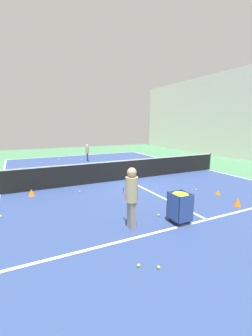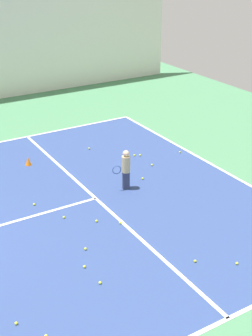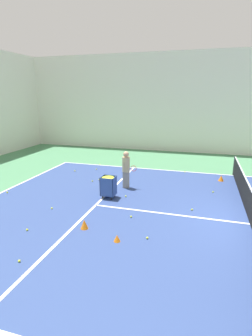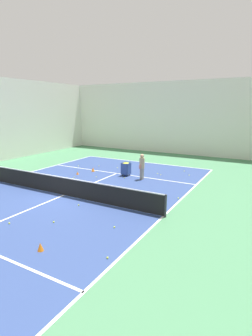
# 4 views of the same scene
# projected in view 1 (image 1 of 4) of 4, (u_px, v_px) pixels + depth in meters

# --- Properties ---
(ground_plane) EXTENTS (36.12, 36.12, 0.00)m
(ground_plane) POSITION_uv_depth(u_px,v_px,m) (126.00, 180.00, 12.04)
(ground_plane) COLOR #477F56
(court_playing_area) EXTENTS (11.93, 20.79, 0.00)m
(court_playing_area) POSITION_uv_depth(u_px,v_px,m) (126.00, 180.00, 12.04)
(court_playing_area) COLOR navy
(court_playing_area) RESTS_ON ground
(line_baseline_near) EXTENTS (11.93, 0.10, 0.00)m
(line_baseline_near) POSITION_uv_depth(u_px,v_px,m) (77.00, 155.00, 21.18)
(line_baseline_near) COLOR white
(line_baseline_near) RESTS_ON ground
(line_sideline_left) EXTENTS (0.10, 20.79, 0.00)m
(line_sideline_left) POSITION_uv_depth(u_px,v_px,m) (208.00, 170.00, 14.64)
(line_sideline_left) COLOR white
(line_sideline_left) RESTS_ON ground
(line_service_near) EXTENTS (11.93, 0.10, 0.00)m
(line_service_near) POSITION_uv_depth(u_px,v_px,m) (93.00, 163.00, 17.07)
(line_service_near) COLOR white
(line_service_near) RESTS_ON ground
(line_service_far) EXTENTS (11.93, 0.10, 0.00)m
(line_service_far) POSITION_uv_depth(u_px,v_px,m) (207.00, 220.00, 7.02)
(line_service_far) COLOR white
(line_service_far) RESTS_ON ground
(line_centre_service) EXTENTS (0.10, 11.43, 0.00)m
(line_centre_service) POSITION_uv_depth(u_px,v_px,m) (126.00, 180.00, 12.04)
(line_centre_service) COLOR white
(line_centre_service) RESTS_ON ground
(tennis_net) EXTENTS (12.23, 0.10, 1.07)m
(tennis_net) POSITION_uv_depth(u_px,v_px,m) (126.00, 170.00, 11.94)
(tennis_net) COLOR #2D2D33
(tennis_net) RESTS_ON ground
(player_near_baseline) EXTENTS (0.32, 0.62, 1.33)m
(player_near_baseline) POSITION_uv_depth(u_px,v_px,m) (87.00, 152.00, 17.88)
(player_near_baseline) COLOR #2D3351
(player_near_baseline) RESTS_ON ground
(coach_at_net) EXTENTS (0.37, 0.68, 1.77)m
(coach_at_net) POSITION_uv_depth(u_px,v_px,m) (132.00, 194.00, 6.30)
(coach_at_net) COLOR gray
(coach_at_net) RESTS_ON ground
(ball_cart) EXTENTS (0.53, 0.59, 0.96)m
(ball_cart) POSITION_uv_depth(u_px,v_px,m) (180.00, 202.00, 6.68)
(ball_cart) COLOR #2D478C
(ball_cart) RESTS_ON ground
(training_cone_0) EXTENTS (0.28, 0.28, 0.29)m
(training_cone_0) POSITION_uv_depth(u_px,v_px,m) (31.00, 192.00, 9.32)
(training_cone_0) COLOR orange
(training_cone_0) RESTS_ON ground
(training_cone_1) EXTENTS (0.22, 0.22, 0.30)m
(training_cone_1) POSITION_uv_depth(u_px,v_px,m) (48.00, 167.00, 14.77)
(training_cone_1) COLOR orange
(training_cone_1) RESTS_ON ground
(training_cone_2) EXTENTS (0.21, 0.21, 0.21)m
(training_cone_2) POSITION_uv_depth(u_px,v_px,m) (218.00, 192.00, 9.50)
(training_cone_2) COLOR orange
(training_cone_2) RESTS_ON ground
(training_cone_3) EXTENTS (0.26, 0.26, 0.32)m
(training_cone_3) POSITION_uv_depth(u_px,v_px,m) (237.00, 202.00, 8.16)
(training_cone_3) COLOR orange
(training_cone_3) RESTS_ON ground
(tennis_ball_1) EXTENTS (0.07, 0.07, 0.07)m
(tennis_ball_1) POSITION_uv_depth(u_px,v_px,m) (80.00, 192.00, 9.79)
(tennis_ball_1) COLOR yellow
(tennis_ball_1) RESTS_ON ground
(tennis_ball_2) EXTENTS (0.07, 0.07, 0.07)m
(tennis_ball_2) POSITION_uv_depth(u_px,v_px,m) (71.00, 159.00, 19.06)
(tennis_ball_2) COLOR yellow
(tennis_ball_2) RESTS_ON ground
(tennis_ball_3) EXTENTS (0.07, 0.07, 0.07)m
(tennis_ball_3) POSITION_uv_depth(u_px,v_px,m) (9.00, 174.00, 13.16)
(tennis_ball_3) COLOR yellow
(tennis_ball_3) RESTS_ON ground
(tennis_ball_6) EXTENTS (0.07, 0.07, 0.07)m
(tennis_ball_6) POSITION_uv_depth(u_px,v_px,m) (82.00, 159.00, 18.62)
(tennis_ball_6) COLOR yellow
(tennis_ball_6) RESTS_ON ground
(tennis_ball_7) EXTENTS (0.07, 0.07, 0.07)m
(tennis_ball_7) POSITION_uv_depth(u_px,v_px,m) (128.00, 163.00, 16.75)
(tennis_ball_7) COLOR yellow
(tennis_ball_7) RESTS_ON ground
(tennis_ball_9) EXTENTS (0.07, 0.07, 0.07)m
(tennis_ball_9) POSITION_uv_depth(u_px,v_px,m) (93.00, 167.00, 15.25)
(tennis_ball_9) COLOR yellow
(tennis_ball_9) RESTS_ON ground
(tennis_ball_12) EXTENTS (0.07, 0.07, 0.07)m
(tennis_ball_12) POSITION_uv_depth(u_px,v_px,m) (1.00, 216.00, 7.21)
(tennis_ball_12) COLOR yellow
(tennis_ball_12) RESTS_ON ground
(tennis_ball_13) EXTENTS (0.07, 0.07, 0.07)m
(tennis_ball_13) POSITION_uv_depth(u_px,v_px,m) (159.00, 267.00, 4.64)
(tennis_ball_13) COLOR yellow
(tennis_ball_13) RESTS_ON ground
(tennis_ball_14) EXTENTS (0.07, 0.07, 0.07)m
(tennis_ball_14) POSITION_uv_depth(u_px,v_px,m) (30.00, 180.00, 11.82)
(tennis_ball_14) COLOR yellow
(tennis_ball_14) RESTS_ON ground
(tennis_ball_15) EXTENTS (0.07, 0.07, 0.07)m
(tennis_ball_15) POSITION_uv_depth(u_px,v_px,m) (106.00, 165.00, 16.15)
(tennis_ball_15) COLOR yellow
(tennis_ball_15) RESTS_ON ground
(tennis_ball_17) EXTENTS (0.07, 0.07, 0.07)m
(tennis_ball_17) POSITION_uv_depth(u_px,v_px,m) (168.00, 165.00, 15.97)
(tennis_ball_17) COLOR yellow
(tennis_ball_17) RESTS_ON ground
(tennis_ball_18) EXTENTS (0.07, 0.07, 0.07)m
(tennis_ball_18) POSITION_uv_depth(u_px,v_px,m) (89.00, 179.00, 12.00)
(tennis_ball_18) COLOR yellow
(tennis_ball_18) RESTS_ON ground
(tennis_ball_19) EXTENTS (0.07, 0.07, 0.07)m
(tennis_ball_19) POSITION_uv_depth(u_px,v_px,m) (113.00, 161.00, 17.70)
(tennis_ball_19) COLOR yellow
(tennis_ball_19) RESTS_ON ground
(tennis_ball_21) EXTENTS (0.07, 0.07, 0.07)m
(tennis_ball_21) POSITION_uv_depth(u_px,v_px,m) (164.00, 167.00, 15.35)
(tennis_ball_21) COLOR yellow
(tennis_ball_21) RESTS_ON ground
(tennis_ball_22) EXTENTS (0.07, 0.07, 0.07)m
(tennis_ball_22) POSITION_uv_depth(u_px,v_px,m) (146.00, 163.00, 17.07)
(tennis_ball_22) COLOR yellow
(tennis_ball_22) RESTS_ON ground
(tennis_ball_23) EXTENTS (0.07, 0.07, 0.07)m
(tennis_ball_23) POSITION_uv_depth(u_px,v_px,m) (42.00, 163.00, 16.91)
(tennis_ball_23) COLOR yellow
(tennis_ball_23) RESTS_ON ground
(tennis_ball_24) EXTENTS (0.07, 0.07, 0.07)m
(tennis_ball_24) POSITION_uv_depth(u_px,v_px,m) (138.00, 163.00, 16.72)
(tennis_ball_24) COLOR yellow
(tennis_ball_24) RESTS_ON ground
(tennis_ball_25) EXTENTS (0.07, 0.07, 0.07)m
(tennis_ball_25) POSITION_uv_depth(u_px,v_px,m) (139.00, 265.00, 4.71)
(tennis_ball_25) COLOR yellow
(tennis_ball_25) RESTS_ON ground
(tennis_ball_26) EXTENTS (0.07, 0.07, 0.07)m
(tennis_ball_26) POSITION_uv_depth(u_px,v_px,m) (59.00, 159.00, 18.74)
(tennis_ball_26) COLOR yellow
(tennis_ball_26) RESTS_ON ground
(tennis_ball_27) EXTENTS (0.07, 0.07, 0.07)m
(tennis_ball_27) POSITION_uv_depth(u_px,v_px,m) (58.00, 160.00, 18.53)
(tennis_ball_27) COLOR yellow
(tennis_ball_27) RESTS_ON ground
(tennis_ball_28) EXTENTS (0.07, 0.07, 0.07)m
(tennis_ball_28) POSITION_uv_depth(u_px,v_px,m) (74.00, 172.00, 13.68)
(tennis_ball_28) COLOR yellow
(tennis_ball_28) RESTS_ON ground
(tennis_ball_29) EXTENTS (0.07, 0.07, 0.07)m
(tennis_ball_29) POSITION_uv_depth(u_px,v_px,m) (134.00, 190.00, 10.05)
(tennis_ball_29) COLOR yellow
(tennis_ball_29) RESTS_ON ground
(tennis_ball_30) EXTENTS (0.07, 0.07, 0.07)m
(tennis_ball_30) POSITION_uv_depth(u_px,v_px,m) (137.00, 156.00, 20.35)
(tennis_ball_30) COLOR yellow
(tennis_ball_30) RESTS_ON ground
(tennis_ball_32) EXTENTS (0.07, 0.07, 0.07)m
(tennis_ball_32) POSITION_uv_depth(u_px,v_px,m) (159.00, 215.00, 7.29)
(tennis_ball_32) COLOR yellow
(tennis_ball_32) RESTS_ON ground
(tennis_ball_33) EXTENTS (0.07, 0.07, 0.07)m
(tennis_ball_33) POSITION_uv_depth(u_px,v_px,m) (196.00, 190.00, 10.08)
(tennis_ball_33) COLOR yellow
(tennis_ball_33) RESTS_ON ground
(tennis_ball_34) EXTENTS (0.07, 0.07, 0.07)m
(tennis_ball_34) POSITION_uv_depth(u_px,v_px,m) (62.00, 157.00, 20.23)
(tennis_ball_34) COLOR yellow
(tennis_ball_34) RESTS_ON ground
(tennis_ball_35) EXTENTS (0.07, 0.07, 0.07)m
(tennis_ball_35) POSITION_uv_depth(u_px,v_px,m) (139.00, 153.00, 22.85)
(tennis_ball_35) COLOR yellow
(tennis_ball_35) RESTS_ON ground
(tennis_ball_36) EXTENTS (0.07, 0.07, 0.07)m
(tennis_ball_36) POSITION_uv_depth(u_px,v_px,m) (136.00, 158.00, 19.38)
(tennis_ball_36) COLOR yellow
(tennis_ball_36) RESTS_ON ground
(tennis_ball_37) EXTENTS (0.07, 0.07, 0.07)m
(tennis_ball_37) POSITION_uv_depth(u_px,v_px,m) (187.00, 200.00, 8.76)
(tennis_ball_37) COLOR yellow
(tennis_ball_37) RESTS_ON ground
(tennis_ball_38) EXTENTS (0.07, 0.07, 0.07)m
(tennis_ball_38) POSITION_uv_depth(u_px,v_px,m) (111.00, 163.00, 17.06)
(tennis_ball_38) COLOR yellow
(tennis_ball_38) RESTS_ON ground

